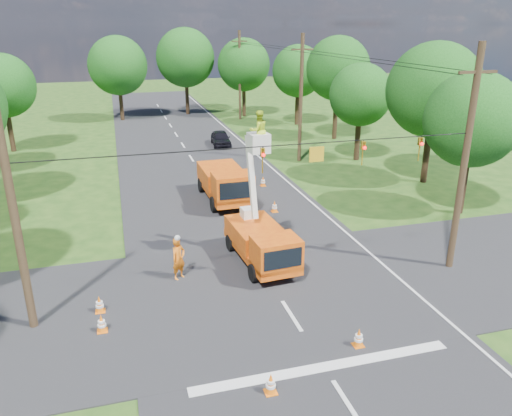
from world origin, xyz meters
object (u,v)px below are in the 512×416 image
object	(u,v)px
traffic_cone_0	(271,384)
pole_right_near	(465,160)
second_truck	(225,183)
tree_far_a	(118,66)
traffic_cone_2	(273,230)
pole_left	(14,214)
tree_far_c	(244,65)
tree_right_e	(298,71)
traffic_cone_7	(263,181)
tree_right_d	(338,69)
tree_far_b	(185,58)
bucket_truck	(261,233)
traffic_cone_5	(100,304)
ground_worker	(179,259)
pole_right_far	(240,75)
tree_right_a	(473,120)
tree_right_b	(434,90)
traffic_cone_3	(275,207)
traffic_cone_1	(359,338)
traffic_cone_4	(102,324)
pole_right_mid	(301,98)
tree_right_c	(361,95)
tree_left_f	(3,86)

from	to	relation	value
traffic_cone_0	pole_right_near	xyz separation A→B (m)	(10.55, 5.85, 4.75)
second_truck	tree_far_a	world-z (taller)	tree_far_a
traffic_cone_2	tree_far_a	bearing A→B (deg)	100.17
pole_right_near	tree_far_a	bearing A→B (deg)	107.43
pole_left	tree_far_c	size ratio (longest dim) A/B	0.98
tree_right_e	traffic_cone_7	bearing A→B (deg)	-115.95
pole_left	tree_far_a	bearing A→B (deg)	84.03
tree_right_d	tree_far_b	xyz separation A→B (m)	(-11.80, 18.00, 0.13)
pole_right_near	tree_right_d	xyz separation A→B (m)	(6.30, 27.00, 1.57)
bucket_truck	traffic_cone_5	distance (m)	7.77
bucket_truck	tree_right_d	distance (m)	28.80
ground_worker	pole_left	bearing A→B (deg)	165.84
pole_right_far	tree_right_a	size ratio (longest dim) A/B	1.21
tree_right_d	pole_right_far	bearing A→B (deg)	115.86
second_truck	pole_right_far	distance (m)	29.58
bucket_truck	tree_right_b	xyz separation A→B (m)	(14.83, 9.27, 4.88)
pole_right_far	tree_right_b	bearing A→B (deg)	-76.93
second_truck	tree_far_a	size ratio (longest dim) A/B	0.67
traffic_cone_7	tree_right_d	xyz separation A→B (m)	(11.16, 12.89, 6.32)
bucket_truck	pole_right_far	bearing A→B (deg)	73.22
ground_worker	traffic_cone_3	distance (m)	9.48
traffic_cone_0	traffic_cone_1	bearing A→B (deg)	21.28
traffic_cone_0	traffic_cone_4	bearing A→B (deg)	136.15
second_truck	pole_right_mid	bearing A→B (deg)	44.57
tree_right_e	traffic_cone_5	bearing A→B (deg)	-121.11
traffic_cone_4	pole_right_mid	xyz separation A→B (m)	(15.53, 21.07, 4.75)
tree_right_b	traffic_cone_4	bearing A→B (deg)	-149.32
traffic_cone_1	tree_right_a	distance (m)	16.65
traffic_cone_3	traffic_cone_5	xyz separation A→B (m)	(-9.97, -8.71, 0.00)
traffic_cone_4	pole_left	world-z (taller)	pole_left
traffic_cone_3	pole_right_mid	world-z (taller)	pole_right_mid
tree_far_a	traffic_cone_1	bearing A→B (deg)	-82.07
pole_right_mid	pole_left	bearing A→B (deg)	-131.99
bucket_truck	tree_far_a	bearing A→B (deg)	93.13
second_truck	pole_right_mid	size ratio (longest dim) A/B	0.64
traffic_cone_2	tree_right_c	size ratio (longest dim) A/B	0.09
tree_right_b	tree_right_d	size ratio (longest dim) A/B	1.00
traffic_cone_4	tree_right_a	bearing A→B (deg)	19.00
tree_right_b	tree_far_b	size ratio (longest dim) A/B	0.93
traffic_cone_7	tree_right_e	bearing A→B (deg)	64.05
traffic_cone_5	tree_far_a	world-z (taller)	tree_far_a
pole_left	tree_right_e	distance (m)	42.07
ground_worker	pole_right_near	world-z (taller)	pole_right_near
pole_right_mid	tree_far_b	size ratio (longest dim) A/B	0.97
traffic_cone_7	tree_right_d	bearing A→B (deg)	49.10
tree_right_c	tree_right_e	bearing A→B (deg)	87.85
traffic_cone_5	tree_right_c	size ratio (longest dim) A/B	0.09
tree_left_f	tree_right_b	size ratio (longest dim) A/B	0.87
bucket_truck	traffic_cone_0	world-z (taller)	bucket_truck
traffic_cone_2	tree_left_f	bearing A→B (deg)	124.12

